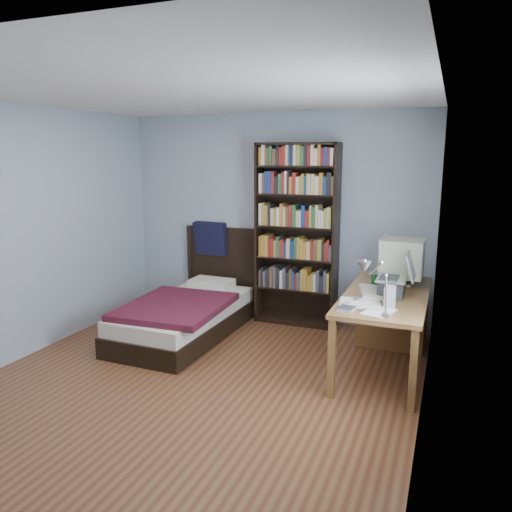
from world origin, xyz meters
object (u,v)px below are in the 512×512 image
(desk_lamp, at_px, (368,273))
(bed, at_px, (188,311))
(laptop, at_px, (393,284))
(desk, at_px, (390,312))
(soda_can, at_px, (374,280))
(keyboard, at_px, (370,292))
(bookshelf, at_px, (297,235))
(speaker, at_px, (390,297))
(crt_monitor, at_px, (401,259))

(desk_lamp, height_order, bed, desk_lamp)
(bed, bearing_deg, laptop, -5.32)
(desk, relative_size, soda_can, 13.34)
(keyboard, relative_size, bed, 0.23)
(bookshelf, bearing_deg, keyboard, -43.87)
(desk_lamp, bearing_deg, bookshelf, 120.09)
(speaker, relative_size, bed, 0.09)
(keyboard, height_order, speaker, speaker)
(soda_can, xyz_separation_m, bookshelf, (-1.02, 0.69, 0.29))
(crt_monitor, height_order, bed, crt_monitor)
(laptop, bearing_deg, bookshelf, 140.82)
(desk_lamp, height_order, bookshelf, bookshelf)
(laptop, bearing_deg, desk, 97.45)
(speaker, height_order, soda_can, speaker)
(desk, xyz_separation_m, laptop, (0.07, -0.52, 0.43))
(bookshelf, relative_size, bed, 1.06)
(crt_monitor, relative_size, desk_lamp, 0.87)
(laptop, xyz_separation_m, speaker, (0.01, -0.35, -0.02))
(laptop, height_order, speaker, laptop)
(keyboard, bearing_deg, bed, 160.42)
(speaker, xyz_separation_m, bookshelf, (-1.25, 1.36, 0.25))
(desk_lamp, bearing_deg, crt_monitor, 85.97)
(speaker, height_order, bookshelf, bookshelf)
(crt_monitor, xyz_separation_m, speaker, (-0.00, -0.82, -0.17))
(keyboard, distance_m, bookshelf, 1.46)
(keyboard, bearing_deg, speaker, -73.80)
(desk_lamp, relative_size, keyboard, 1.17)
(desk, relative_size, bed, 0.82)
(crt_monitor, height_order, keyboard, crt_monitor)
(desk_lamp, relative_size, bookshelf, 0.25)
(laptop, relative_size, soda_can, 3.36)
(desk, height_order, laptop, laptop)
(desk, distance_m, bookshelf, 1.42)
(desk, relative_size, bookshelf, 0.77)
(speaker, bearing_deg, laptop, 88.79)
(soda_can, distance_m, bed, 2.12)
(crt_monitor, xyz_separation_m, keyboard, (-0.22, -0.45, -0.25))
(laptop, xyz_separation_m, soda_can, (-0.22, 0.31, -0.05))
(crt_monitor, relative_size, keyboard, 1.02)
(keyboard, relative_size, bookshelf, 0.21)
(soda_can, bearing_deg, bookshelf, 145.71)
(crt_monitor, height_order, soda_can, crt_monitor)
(soda_can, bearing_deg, crt_monitor, 34.87)
(crt_monitor, xyz_separation_m, laptop, (-0.01, -0.47, -0.15))
(crt_monitor, height_order, laptop, crt_monitor)
(desk_lamp, xyz_separation_m, speaker, (0.10, 0.62, -0.34))
(crt_monitor, xyz_separation_m, desk_lamp, (-0.10, -1.44, 0.17))
(laptop, height_order, soda_can, laptop)
(desk_lamp, bearing_deg, laptop, 84.77)
(crt_monitor, bearing_deg, bed, -173.45)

